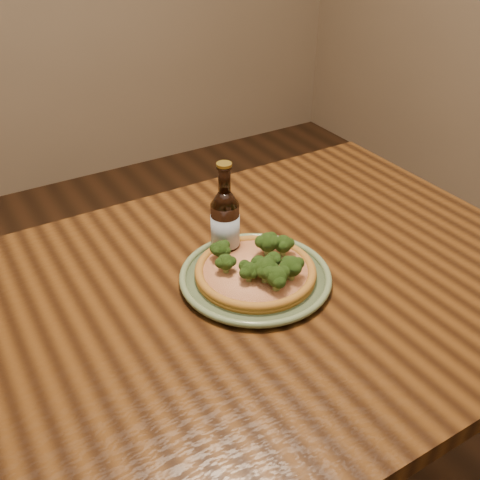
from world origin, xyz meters
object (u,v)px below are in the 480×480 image
pizza (257,269)px  beer_bottle (225,224)px  table (182,350)px  plate (255,277)px

pizza → beer_bottle: (-0.01, 0.11, 0.05)m
table → pizza: bearing=3.0°
plate → beer_bottle: (-0.01, 0.11, 0.07)m
plate → pizza: 0.02m
table → beer_bottle: size_ratio=7.31×
beer_bottle → table: bearing=-132.9°
table → pizza: 0.22m
table → pizza: (0.18, 0.01, 0.12)m
plate → beer_bottle: bearing=94.2°
table → pizza: pizza is taller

